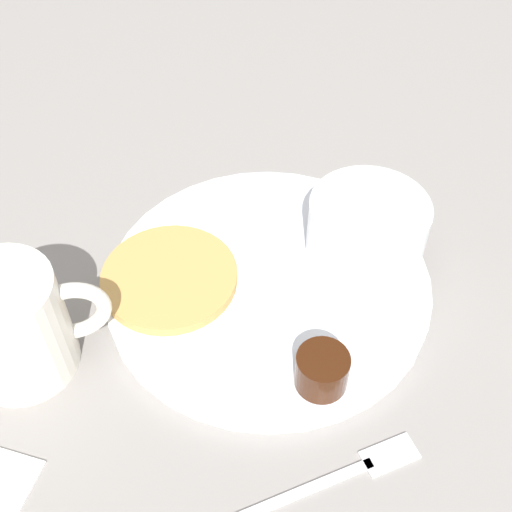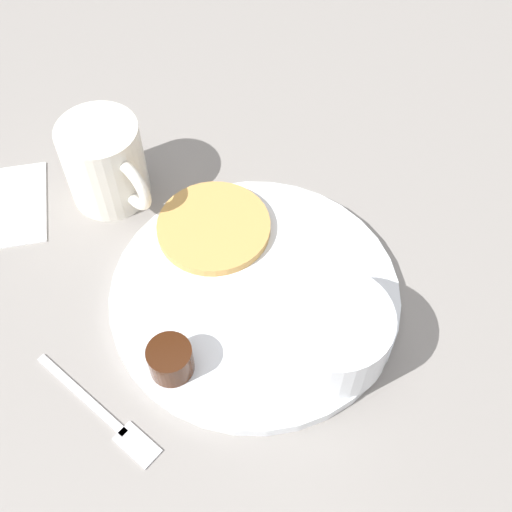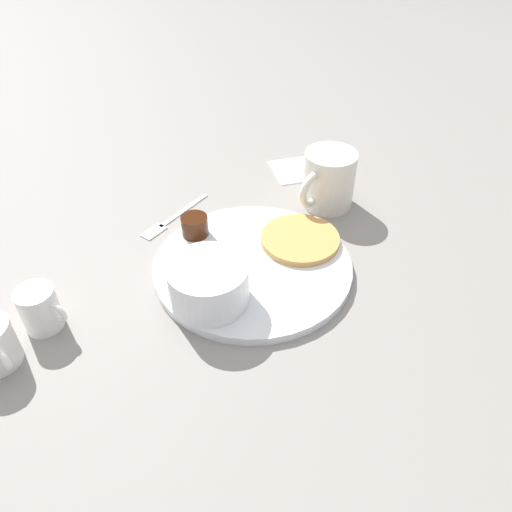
# 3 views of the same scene
# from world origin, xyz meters

# --- Properties ---
(ground_plane) EXTENTS (4.00, 4.00, 0.00)m
(ground_plane) POSITION_xyz_m (0.00, 0.00, 0.00)
(ground_plane) COLOR gray
(plate) EXTENTS (0.27, 0.27, 0.01)m
(plate) POSITION_xyz_m (0.00, 0.00, 0.01)
(plate) COLOR white
(plate) RESTS_ON ground_plane
(pancake_stack) EXTENTS (0.11, 0.11, 0.01)m
(pancake_stack) POSITION_xyz_m (-0.08, -0.02, 0.02)
(pancake_stack) COLOR tan
(pancake_stack) RESTS_ON plate
(bowl) EXTENTS (0.10, 0.10, 0.05)m
(bowl) POSITION_xyz_m (0.07, 0.05, 0.04)
(bowl) COLOR white
(bowl) RESTS_ON plate
(syrup_cup) EXTENTS (0.04, 0.04, 0.03)m
(syrup_cup) POSITION_xyz_m (0.06, -0.09, 0.03)
(syrup_cup) COLOR #38190A
(syrup_cup) RESTS_ON plate
(butter_ramekin) EXTENTS (0.05, 0.05, 0.04)m
(butter_ramekin) POSITION_xyz_m (0.09, 0.04, 0.03)
(butter_ramekin) COLOR white
(butter_ramekin) RESTS_ON plate
(coffee_mug) EXTENTS (0.11, 0.08, 0.09)m
(coffee_mug) POSITION_xyz_m (-0.16, -0.11, 0.04)
(coffee_mug) COLOR silver
(coffee_mug) RESTS_ON ground_plane
(fork) EXTENTS (0.12, 0.09, 0.00)m
(fork) POSITION_xyz_m (0.08, -0.15, 0.00)
(fork) COLOR silver
(fork) RESTS_ON ground_plane
(napkin) EXTENTS (0.12, 0.09, 0.00)m
(napkin) POSITION_xyz_m (-0.17, -0.22, 0.00)
(napkin) COLOR white
(napkin) RESTS_ON ground_plane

